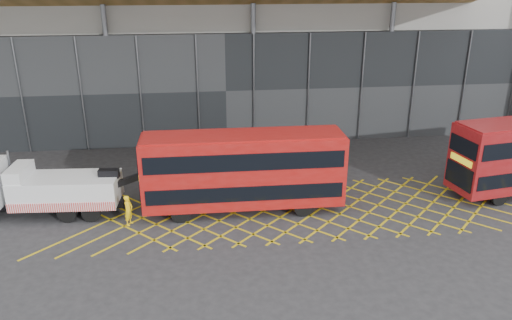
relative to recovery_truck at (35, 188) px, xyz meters
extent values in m
plane|color=#262628|center=(8.63, -1.07, -1.53)|extent=(120.00, 120.00, 0.00)
cube|color=gold|center=(3.83, -1.07, -1.53)|extent=(7.16, 7.16, 0.01)
cube|color=gold|center=(3.83, -1.07, -1.53)|extent=(7.16, 7.16, 0.01)
cube|color=gold|center=(5.43, -1.07, -1.53)|extent=(7.16, 7.16, 0.01)
cube|color=gold|center=(5.43, -1.07, -1.53)|extent=(7.16, 7.16, 0.01)
cube|color=gold|center=(7.03, -1.07, -1.53)|extent=(7.16, 7.16, 0.01)
cube|color=gold|center=(7.03, -1.07, -1.53)|extent=(7.16, 7.16, 0.01)
cube|color=gold|center=(8.63, -1.07, -1.53)|extent=(7.16, 7.16, 0.01)
cube|color=gold|center=(8.63, -1.07, -1.53)|extent=(7.16, 7.16, 0.01)
cube|color=gold|center=(10.23, -1.07, -1.53)|extent=(7.16, 7.16, 0.01)
cube|color=gold|center=(10.23, -1.07, -1.53)|extent=(7.16, 7.16, 0.01)
cube|color=gold|center=(11.83, -1.07, -1.53)|extent=(7.16, 7.16, 0.01)
cube|color=gold|center=(11.83, -1.07, -1.53)|extent=(7.16, 7.16, 0.01)
cube|color=gold|center=(13.43, -1.07, -1.53)|extent=(7.16, 7.16, 0.01)
cube|color=gold|center=(13.43, -1.07, -1.53)|extent=(7.16, 7.16, 0.01)
cube|color=gold|center=(15.03, -1.07, -1.53)|extent=(7.16, 7.16, 0.01)
cube|color=gold|center=(15.03, -1.07, -1.53)|extent=(7.16, 7.16, 0.01)
cube|color=gold|center=(16.63, -1.07, -1.53)|extent=(7.16, 7.16, 0.01)
cube|color=gold|center=(16.63, -1.07, -1.53)|extent=(7.16, 7.16, 0.01)
cube|color=gold|center=(18.23, -1.07, -1.53)|extent=(7.16, 7.16, 0.01)
cube|color=gold|center=(18.23, -1.07, -1.53)|extent=(7.16, 7.16, 0.01)
cube|color=gold|center=(19.83, -1.07, -1.53)|extent=(7.16, 7.16, 0.01)
cube|color=gold|center=(19.83, -1.07, -1.53)|extent=(7.16, 7.16, 0.01)
cube|color=gold|center=(21.43, -1.07, -1.53)|extent=(7.16, 7.16, 0.01)
cube|color=gold|center=(21.43, -1.07, -1.53)|extent=(7.16, 7.16, 0.01)
cube|color=gold|center=(23.03, -1.07, -1.53)|extent=(7.16, 7.16, 0.01)
cube|color=gold|center=(23.03, -1.07, -1.53)|extent=(7.16, 7.16, 0.01)
cube|color=gold|center=(24.63, -1.07, -1.53)|extent=(7.16, 7.16, 0.01)
cube|color=gold|center=(24.63, -1.07, -1.53)|extent=(7.16, 7.16, 0.01)
cube|color=gray|center=(10.63, 17.93, 7.47)|extent=(55.00, 14.00, 18.00)
cube|color=black|center=(10.63, 10.63, 2.47)|extent=(55.00, 0.80, 8.00)
cylinder|color=#595B60|center=(2.63, 10.43, 3.47)|extent=(0.36, 0.36, 10.00)
cylinder|color=#595B60|center=(12.63, 10.43, 3.47)|extent=(0.36, 0.36, 10.00)
cylinder|color=#595B60|center=(22.63, 10.43, 3.47)|extent=(0.36, 0.36, 10.00)
cube|color=black|center=(0.37, -0.02, -0.92)|extent=(8.33, 1.41, 0.31)
cube|color=white|center=(1.59, -0.10, -0.09)|extent=(5.54, 2.53, 1.40)
cube|color=red|center=(1.52, -1.21, -0.62)|extent=(5.40, 0.40, 0.48)
cube|color=white|center=(-0.67, 0.05, 0.91)|extent=(1.01, 2.15, 0.61)
cube|color=black|center=(3.86, -0.25, 0.74)|extent=(1.07, 0.50, 0.44)
cube|color=black|center=(4.73, -0.30, 0.30)|extent=(1.92, 0.43, 0.94)
cylinder|color=black|center=(2.93, -1.11, -1.05)|extent=(0.98, 0.37, 0.96)
cylinder|color=black|center=(3.05, 0.72, -1.05)|extent=(0.98, 0.37, 0.96)
cylinder|color=#595B60|center=(-1.40, 0.97, 0.82)|extent=(0.12, 0.12, 1.92)
cube|color=#9E0F0C|center=(10.83, -0.70, 0.82)|extent=(10.52, 2.53, 3.70)
cube|color=black|center=(10.83, -0.70, -0.05)|extent=(10.10, 2.59, 0.81)
cube|color=black|center=(10.83, -0.70, 1.66)|extent=(10.10, 2.59, 0.91)
cube|color=black|center=(5.56, -0.66, -0.01)|extent=(0.08, 2.14, 1.24)
cube|color=black|center=(5.56, -0.66, 1.66)|extent=(0.08, 2.14, 0.91)
cube|color=yellow|center=(5.55, -0.66, 0.90)|extent=(0.08, 1.70, 0.33)
cube|color=#9E0F0C|center=(10.83, -0.70, 2.70)|extent=(10.31, 2.33, 0.11)
cylinder|color=black|center=(7.48, -1.74, -1.04)|extent=(1.00, 0.30, 0.99)
cylinder|color=black|center=(7.50, 0.39, -1.04)|extent=(1.00, 0.30, 0.99)
cylinder|color=black|center=(13.88, -1.80, -1.04)|extent=(1.00, 0.30, 0.99)
cylinder|color=black|center=(13.90, 0.34, -1.04)|extent=(1.00, 0.30, 0.99)
cube|color=black|center=(22.72, -1.06, 0.02)|extent=(0.41, 2.15, 1.26)
cube|color=black|center=(22.72, -1.06, 1.71)|extent=(0.41, 2.15, 0.92)
cube|color=yellow|center=(22.71, -1.06, 0.94)|extent=(0.34, 1.72, 0.34)
cylinder|color=black|center=(24.83, -1.81, -1.03)|extent=(1.04, 0.45, 1.01)
cylinder|color=black|center=(24.48, 0.33, -1.03)|extent=(1.04, 0.45, 1.01)
imported|color=yellow|center=(4.89, -1.69, -0.73)|extent=(0.58, 0.68, 1.60)
camera|label=1|loc=(8.61, -24.87, 10.66)|focal=35.00mm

